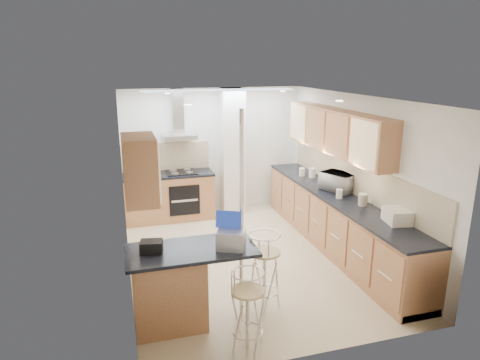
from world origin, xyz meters
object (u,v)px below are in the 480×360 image
object	(u,v)px
laptop	(231,240)
bread_bin	(397,216)
bar_stool_near	(248,311)
bar_stool_end	(264,271)
microwave	(338,182)

from	to	relation	value
laptop	bread_bin	size ratio (longest dim) A/B	0.86
laptop	bar_stool_near	size ratio (longest dim) A/B	0.34
bar_stool_end	bread_bin	distance (m)	1.94
laptop	bread_bin	bearing A→B (deg)	29.86
microwave	bar_stool_near	world-z (taller)	microwave
bar_stool_end	microwave	bearing A→B (deg)	-8.56
laptop	bar_stool_near	distance (m)	0.79
bar_stool_near	bar_stool_end	world-z (taller)	bar_stool_end
bread_bin	laptop	bearing A→B (deg)	-164.04
bar_stool_near	bread_bin	bearing A→B (deg)	32.36
bar_stool_near	bread_bin	size ratio (longest dim) A/B	2.52
bar_stool_near	laptop	bearing A→B (deg)	108.45
bar_stool_near	bar_stool_end	xyz separation A→B (m)	(0.43, 0.71, 0.04)
laptop	bar_stool_near	world-z (taller)	laptop
bar_stool_near	bar_stool_end	size ratio (longest dim) A/B	0.91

